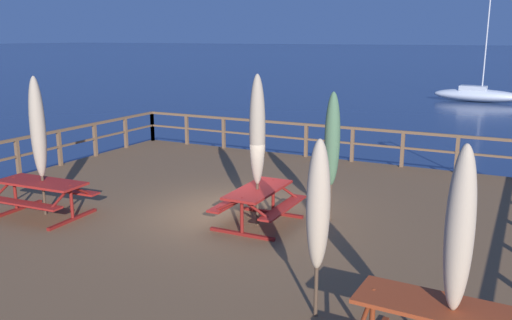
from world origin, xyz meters
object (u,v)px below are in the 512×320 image
Objects in this scene: picnic_table_back_left at (258,198)px; patio_umbrella_tall_back_right at (318,206)px; patio_umbrella_short_back at (332,140)px; picnic_table_front_left at (42,191)px; sailboat_distant at (477,94)px; patio_umbrella_tall_back_left at (38,128)px; patio_umbrella_tall_mid_left at (257,131)px; patio_umbrella_tall_front at (460,231)px.

picnic_table_back_left is 3.98m from patio_umbrella_tall_back_right.
picnic_table_front_left is at bearing -155.66° from patio_umbrella_short_back.
picnic_table_back_left is 0.24× the size of sailboat_distant.
patio_umbrella_tall_back_left is 1.11× the size of patio_umbrella_short_back.
patio_umbrella_tall_back_right is (2.40, -2.95, -0.37)m from patio_umbrella_tall_mid_left.
patio_umbrella_tall_mid_left is (4.39, 1.57, 1.40)m from picnic_table_front_left.
patio_umbrella_tall_back_right is at bearing -50.88° from patio_umbrella_tall_mid_left.
picnic_table_back_left is at bearing 140.57° from patio_umbrella_tall_front.
picnic_table_back_left is at bearing 128.65° from patio_umbrella_tall_back_right.
patio_umbrella_tall_front is at bearing -39.43° from picnic_table_back_left.
patio_umbrella_tall_back_right is (6.79, -1.38, 1.03)m from picnic_table_front_left.
patio_umbrella_tall_back_left reaches higher than picnic_table_front_left.
picnic_table_back_left is 32.45m from sailboat_distant.
patio_umbrella_short_back is at bearing 24.34° from picnic_table_front_left.
sailboat_distant reaches higher than picnic_table_back_left.
patio_umbrella_tall_mid_left reaches higher than picnic_table_back_left.
patio_umbrella_tall_back_left is at bearing -99.50° from sailboat_distant.
sailboat_distant is at bearing 87.78° from picnic_table_back_left.
patio_umbrella_tall_front is 0.99× the size of patio_umbrella_short_back.
patio_umbrella_tall_back_right is at bearing -12.01° from patio_umbrella_tall_back_left.
sailboat_distant is at bearing 89.95° from patio_umbrella_short_back.
patio_umbrella_tall_back_left reaches higher than picnic_table_back_left.
patio_umbrella_tall_front is 8.86m from patio_umbrella_tall_back_left.
patio_umbrella_tall_mid_left is at bearing 129.12° from patio_umbrella_tall_back_right.
patio_umbrella_tall_front is 36.07m from sailboat_distant.
patio_umbrella_short_back is at bearing 124.25° from patio_umbrella_tall_front.
patio_umbrella_short_back is at bearing -90.05° from sailboat_distant.
patio_umbrella_tall_front is (8.61, -1.85, 1.15)m from picnic_table_front_left.
patio_umbrella_tall_front is 0.87× the size of patio_umbrella_tall_mid_left.
patio_umbrella_short_back is 0.35× the size of sailboat_distant.
patio_umbrella_tall_back_left reaches higher than patio_umbrella_short_back.
picnic_table_front_left is at bearing -62.62° from patio_umbrella_tall_back_left.
picnic_table_back_left is at bearing -92.22° from sailboat_distant.
patio_umbrella_short_back is at bearing 23.59° from patio_umbrella_tall_back_left.
picnic_table_back_left is 1.93m from patio_umbrella_short_back.
patio_umbrella_tall_mid_left is 1.59m from patio_umbrella_short_back.
patio_umbrella_tall_mid_left is at bearing 18.64° from patio_umbrella_tall_back_left.
patio_umbrella_tall_back_left is (-4.43, -1.55, 1.35)m from picnic_table_back_left.
patio_umbrella_tall_front is at bearing -85.28° from sailboat_distant.
patio_umbrella_tall_mid_left reaches higher than patio_umbrella_tall_front.
patio_umbrella_tall_front is at bearing -12.15° from picnic_table_front_left.
patio_umbrella_tall_mid_left reaches higher than patio_umbrella_tall_back_right.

